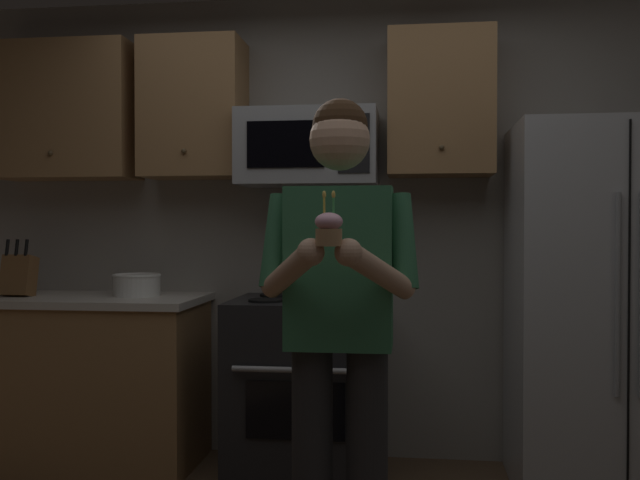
{
  "coord_description": "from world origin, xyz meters",
  "views": [
    {
      "loc": [
        0.4,
        -2.34,
        1.3
      ],
      "look_at": [
        0.07,
        0.23,
        1.25
      ],
      "focal_mm": 40.37,
      "sensor_mm": 36.0,
      "label": 1
    }
  ],
  "objects_px": {
    "microwave": "(309,148)",
    "person": "(339,311)",
    "oven_range": "(305,387)",
    "bowl_large_white": "(137,284)",
    "knife_block": "(19,275)",
    "refrigerator": "(607,308)",
    "cupcake": "(329,229)"
  },
  "relations": [
    {
      "from": "person",
      "to": "bowl_large_white",
      "type": "bearing_deg",
      "value": 135.99
    },
    {
      "from": "bowl_large_white",
      "to": "person",
      "type": "xyz_separation_m",
      "value": [
        1.23,
        -1.19,
        0.01
      ]
    },
    {
      "from": "microwave",
      "to": "person",
      "type": "relative_size",
      "value": 0.42
    },
    {
      "from": "oven_range",
      "to": "knife_block",
      "type": "distance_m",
      "value": 1.68
    },
    {
      "from": "refrigerator",
      "to": "knife_block",
      "type": "xyz_separation_m",
      "value": [
        -3.08,
        0.01,
        0.13
      ]
    },
    {
      "from": "cupcake",
      "to": "knife_block",
      "type": "bearing_deg",
      "value": 142.49
    },
    {
      "from": "knife_block",
      "to": "bowl_large_white",
      "type": "height_order",
      "value": "knife_block"
    },
    {
      "from": "knife_block",
      "to": "person",
      "type": "bearing_deg",
      "value": -30.61
    },
    {
      "from": "microwave",
      "to": "bowl_large_white",
      "type": "relative_size",
      "value": 2.82
    },
    {
      "from": "oven_range",
      "to": "person",
      "type": "distance_m",
      "value": 1.29
    },
    {
      "from": "microwave",
      "to": "refrigerator",
      "type": "relative_size",
      "value": 0.41
    },
    {
      "from": "knife_block",
      "to": "microwave",
      "type": "bearing_deg",
      "value": 5.39
    },
    {
      "from": "microwave",
      "to": "refrigerator",
      "type": "bearing_deg",
      "value": -6.03
    },
    {
      "from": "person",
      "to": "cupcake",
      "type": "distance_m",
      "value": 0.44
    },
    {
      "from": "person",
      "to": "oven_range",
      "type": "bearing_deg",
      "value": 104.47
    },
    {
      "from": "cupcake",
      "to": "refrigerator",
      "type": "bearing_deg",
      "value": 49.72
    },
    {
      "from": "oven_range",
      "to": "refrigerator",
      "type": "relative_size",
      "value": 0.52
    },
    {
      "from": "person",
      "to": "microwave",
      "type": "bearing_deg",
      "value": 103.14
    },
    {
      "from": "oven_range",
      "to": "bowl_large_white",
      "type": "bearing_deg",
      "value": 176.64
    },
    {
      "from": "oven_range",
      "to": "person",
      "type": "xyz_separation_m",
      "value": [
        0.29,
        -1.14,
        0.53
      ]
    },
    {
      "from": "oven_range",
      "to": "microwave",
      "type": "xyz_separation_m",
      "value": [
        0.0,
        0.12,
        1.26
      ]
    },
    {
      "from": "microwave",
      "to": "bowl_large_white",
      "type": "height_order",
      "value": "microwave"
    },
    {
      "from": "knife_block",
      "to": "refrigerator",
      "type": "bearing_deg",
      "value": -0.18
    },
    {
      "from": "microwave",
      "to": "person",
      "type": "height_order",
      "value": "microwave"
    },
    {
      "from": "cupcake",
      "to": "bowl_large_white",
      "type": "bearing_deg",
      "value": 129.04
    },
    {
      "from": "microwave",
      "to": "refrigerator",
      "type": "distance_m",
      "value": 1.72
    },
    {
      "from": "oven_range",
      "to": "cupcake",
      "type": "xyz_separation_m",
      "value": [
        0.29,
        -1.46,
        0.83
      ]
    },
    {
      "from": "microwave",
      "to": "knife_block",
      "type": "distance_m",
      "value": 1.73
    },
    {
      "from": "bowl_large_white",
      "to": "refrigerator",
      "type": "bearing_deg",
      "value": -2.22
    },
    {
      "from": "knife_block",
      "to": "person",
      "type": "distance_m",
      "value": 2.17
    },
    {
      "from": "person",
      "to": "cupcake",
      "type": "relative_size",
      "value": 10.13
    },
    {
      "from": "refrigerator",
      "to": "bowl_large_white",
      "type": "relative_size",
      "value": 6.86
    }
  ]
}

